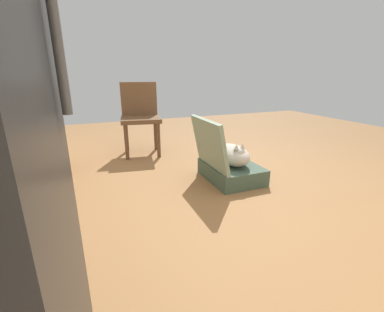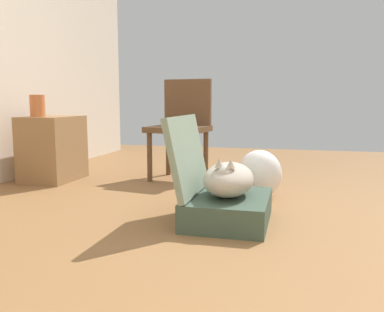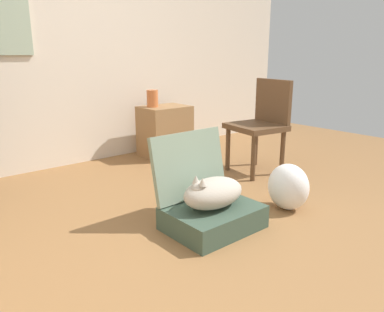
# 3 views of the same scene
# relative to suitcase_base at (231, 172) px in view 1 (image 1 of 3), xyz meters

# --- Properties ---
(ground_plane) EXTENTS (7.68, 7.68, 0.00)m
(ground_plane) POSITION_rel_suitcase_base_xyz_m (-0.18, -0.17, -0.08)
(ground_plane) COLOR olive
(ground_plane) RESTS_ON ground
(suitcase_base) EXTENTS (0.59, 0.46, 0.15)m
(suitcase_base) POSITION_rel_suitcase_base_xyz_m (0.00, 0.00, 0.00)
(suitcase_base) COLOR #384C3D
(suitcase_base) RESTS_ON ground
(suitcase_lid) EXTENTS (0.59, 0.13, 0.45)m
(suitcase_lid) POSITION_rel_suitcase_base_xyz_m (0.00, 0.24, 0.30)
(suitcase_lid) COLOR gray
(suitcase_lid) RESTS_ON suitcase_base
(cat) EXTENTS (0.52, 0.28, 0.23)m
(cat) POSITION_rel_suitcase_base_xyz_m (-0.01, 0.00, 0.18)
(cat) COLOR #B2A899
(cat) RESTS_ON suitcase_base
(plastic_bag_white) EXTENTS (0.26, 0.31, 0.34)m
(plastic_bag_white) POSITION_rel_suitcase_base_xyz_m (0.64, -0.12, 0.10)
(plastic_bag_white) COLOR white
(plastic_bag_white) RESTS_ON ground
(side_table) EXTENTS (0.52, 0.39, 0.56)m
(side_table) POSITION_rel_suitcase_base_xyz_m (0.85, 1.68, 0.20)
(side_table) COLOR olive
(side_table) RESTS_ON ground
(vase_tall) EXTENTS (0.12, 0.12, 0.18)m
(vase_tall) POSITION_rel_suitcase_base_xyz_m (0.72, 1.72, 0.57)
(vase_tall) COLOR #CC6B38
(vase_tall) RESTS_ON side_table
(chair) EXTENTS (0.51, 0.53, 0.88)m
(chair) POSITION_rel_suitcase_base_xyz_m (1.21, 0.62, 0.41)
(chair) COLOR brown
(chair) RESTS_ON ground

